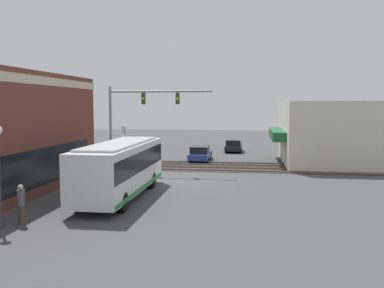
{
  "coord_description": "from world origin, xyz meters",
  "views": [
    {
      "loc": [
        -28.52,
        -4.63,
        5.34
      ],
      "look_at": [
        2.96,
        -0.2,
        2.38
      ],
      "focal_mm": 40.0,
      "sensor_mm": 36.0,
      "label": 1
    }
  ],
  "objects_px": {
    "parked_car_blue": "(200,154)",
    "city_bus": "(121,167)",
    "crossing_signal": "(124,143)",
    "pedestrian_by_lamp": "(21,204)",
    "parked_car_black": "(234,146)",
    "pedestrian_at_crossing": "(137,160)"
  },
  "relations": [
    {
      "from": "pedestrian_by_lamp",
      "to": "parked_car_blue",
      "type": "bearing_deg",
      "value": -13.07
    },
    {
      "from": "city_bus",
      "to": "crossing_signal",
      "type": "distance_m",
      "value": 9.84
    },
    {
      "from": "crossing_signal",
      "to": "parked_car_black",
      "type": "xyz_separation_m",
      "value": [
        15.25,
        -8.05,
        -1.64
      ]
    },
    {
      "from": "parked_car_black",
      "to": "pedestrian_at_crossing",
      "type": "height_order",
      "value": "pedestrian_at_crossing"
    },
    {
      "from": "city_bus",
      "to": "parked_car_blue",
      "type": "height_order",
      "value": "city_bus"
    },
    {
      "from": "city_bus",
      "to": "pedestrian_at_crossing",
      "type": "height_order",
      "value": "city_bus"
    },
    {
      "from": "pedestrian_at_crossing",
      "to": "parked_car_black",
      "type": "bearing_deg",
      "value": -23.91
    },
    {
      "from": "city_bus",
      "to": "pedestrian_by_lamp",
      "type": "xyz_separation_m",
      "value": [
        -6.09,
        2.65,
        -0.82
      ]
    },
    {
      "from": "crossing_signal",
      "to": "pedestrian_by_lamp",
      "type": "relative_size",
      "value": 2.1
    },
    {
      "from": "parked_car_blue",
      "to": "parked_car_black",
      "type": "relative_size",
      "value": 1.12
    },
    {
      "from": "pedestrian_at_crossing",
      "to": "city_bus",
      "type": "bearing_deg",
      "value": -170.48
    },
    {
      "from": "city_bus",
      "to": "crossing_signal",
      "type": "relative_size",
      "value": 2.69
    },
    {
      "from": "crossing_signal",
      "to": "pedestrian_at_crossing",
      "type": "height_order",
      "value": "crossing_signal"
    },
    {
      "from": "city_bus",
      "to": "pedestrian_at_crossing",
      "type": "distance_m",
      "value": 9.25
    },
    {
      "from": "parked_car_blue",
      "to": "pedestrian_by_lamp",
      "type": "distance_m",
      "value": 23.22
    },
    {
      "from": "city_bus",
      "to": "parked_car_black",
      "type": "bearing_deg",
      "value": -12.33
    },
    {
      "from": "pedestrian_at_crossing",
      "to": "pedestrian_by_lamp",
      "type": "relative_size",
      "value": 1.02
    },
    {
      "from": "city_bus",
      "to": "crossing_signal",
      "type": "height_order",
      "value": "crossing_signal"
    },
    {
      "from": "crossing_signal",
      "to": "parked_car_black",
      "type": "bearing_deg",
      "value": -27.83
    },
    {
      "from": "pedestrian_by_lamp",
      "to": "parked_car_black",
      "type": "bearing_deg",
      "value": -14.65
    },
    {
      "from": "city_bus",
      "to": "pedestrian_by_lamp",
      "type": "relative_size",
      "value": 5.64
    },
    {
      "from": "parked_car_blue",
      "to": "city_bus",
      "type": "bearing_deg",
      "value": 171.06
    }
  ]
}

